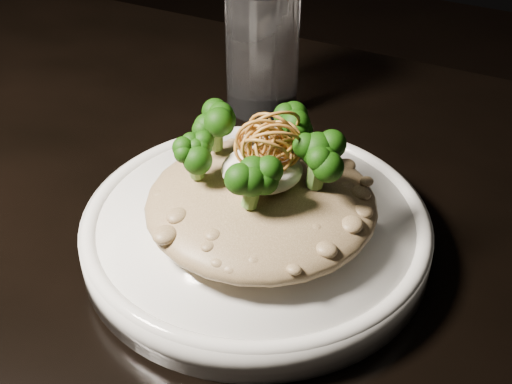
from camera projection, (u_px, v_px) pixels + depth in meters
table at (200, 316)px, 0.63m from camera, size 1.10×0.80×0.75m
plate at (256, 233)px, 0.57m from camera, size 0.28×0.28×0.03m
risotto at (261, 203)px, 0.54m from camera, size 0.18×0.18×0.04m
broccoli at (259, 149)px, 0.53m from camera, size 0.13×0.13×0.05m
cheese at (262, 169)px, 0.53m from camera, size 0.06×0.06×0.02m
shallots at (264, 137)px, 0.52m from camera, size 0.06×0.06×0.04m
drinking_glass at (262, 49)px, 0.72m from camera, size 0.08×0.08×0.13m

